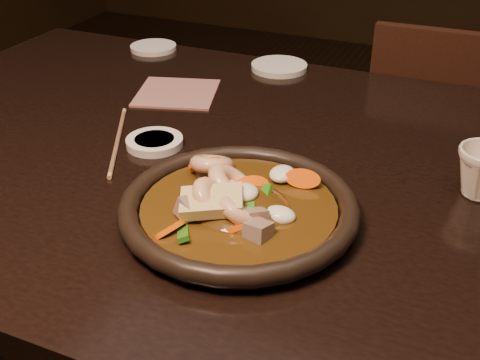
% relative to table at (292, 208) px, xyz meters
% --- Properties ---
extents(table, '(1.60, 0.90, 0.75)m').
position_rel_table_xyz_m(table, '(0.00, 0.00, 0.00)').
color(table, black).
rests_on(table, floor).
extents(chair, '(0.41, 0.41, 0.85)m').
position_rel_table_xyz_m(chair, '(0.20, 0.58, -0.21)').
color(chair, black).
rests_on(chair, floor).
extents(plate, '(0.31, 0.31, 0.03)m').
position_rel_table_xyz_m(plate, '(-0.02, -0.16, 0.09)').
color(plate, black).
rests_on(plate, table).
extents(stirfry, '(0.19, 0.22, 0.07)m').
position_rel_table_xyz_m(stirfry, '(-0.03, -0.16, 0.10)').
color(stirfry, '#3A230A').
rests_on(stirfry, plate).
extents(soy_dish, '(0.09, 0.09, 0.01)m').
position_rel_table_xyz_m(soy_dish, '(-0.23, -0.03, 0.08)').
color(soy_dish, white).
rests_on(soy_dish, table).
extents(saucer_left, '(0.11, 0.11, 0.01)m').
position_rel_table_xyz_m(saucer_left, '(-0.48, 0.40, 0.08)').
color(saucer_left, white).
rests_on(saucer_left, table).
extents(saucer_right, '(0.12, 0.12, 0.01)m').
position_rel_table_xyz_m(saucer_right, '(-0.17, 0.39, 0.08)').
color(saucer_right, white).
rests_on(saucer_right, table).
extents(chopsticks, '(0.12, 0.22, 0.01)m').
position_rel_table_xyz_m(chopsticks, '(-0.29, -0.04, 0.08)').
color(chopsticks, tan).
rests_on(chopsticks, table).
extents(napkin, '(0.19, 0.19, 0.00)m').
position_rel_table_xyz_m(napkin, '(-0.30, 0.18, 0.08)').
color(napkin, '#955E5B').
rests_on(napkin, table).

